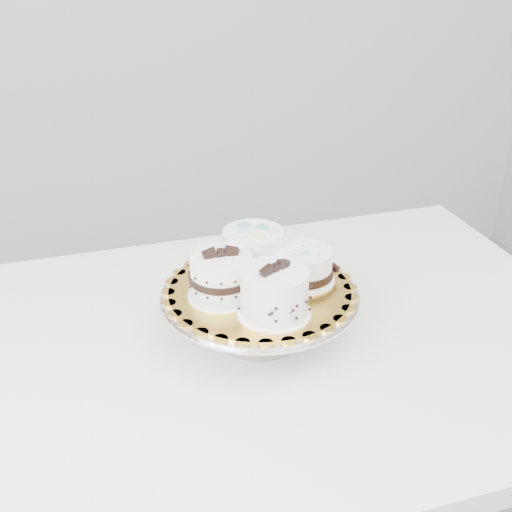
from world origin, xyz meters
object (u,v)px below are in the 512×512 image
object	(u,v)px
cake_stand	(260,306)
cake_swirl	(274,294)
table	(255,371)
cake_banded	(221,278)
cake_board	(260,290)
cake_dots	(253,251)
cake_ribbon	(303,266)

from	to	relation	value
cake_stand	cake_swirl	bearing A→B (deg)	-89.47
table	cake_swirl	xyz separation A→B (m)	(0.01, -0.07, 0.21)
cake_swirl	cake_banded	bearing A→B (deg)	105.25
table	cake_stand	distance (m)	0.14
cake_stand	cake_board	distance (m)	0.03
cake_stand	cake_board	xyz separation A→B (m)	(0.00, 0.00, 0.03)
cake_swirl	cake_dots	bearing A→B (deg)	61.20
cake_board	cake_banded	bearing A→B (deg)	-177.39
table	cake_swirl	size ratio (longest dim) A/B	8.89
cake_swirl	cake_dots	size ratio (longest dim) A/B	1.10
cake_dots	cake_ribbon	xyz separation A→B (m)	(0.07, -0.05, -0.01)
cake_stand	cake_swirl	size ratio (longest dim) A/B	2.37
cake_board	cake_ribbon	world-z (taller)	cake_ribbon
cake_board	cake_banded	size ratio (longest dim) A/B	2.71
table	cake_banded	distance (m)	0.21
cake_swirl	cake_ribbon	bearing A→B (deg)	21.56
cake_banded	cake_dots	bearing A→B (deg)	43.29
cake_swirl	cake_board	bearing A→B (deg)	64.19
cake_banded	cake_ribbon	xyz separation A→B (m)	(0.15, 0.01, -0.01)
cake_banded	cake_stand	bearing A→B (deg)	3.96
cake_board	cake_banded	xyz separation A→B (m)	(-0.07, -0.00, 0.04)
table	cake_banded	world-z (taller)	cake_banded
cake_board	cake_dots	world-z (taller)	cake_dots
cake_ribbon	cake_banded	bearing A→B (deg)	164.50
cake_swirl	cake_dots	distance (m)	0.14
table	cake_swirl	distance (m)	0.22
cake_dots	table	bearing A→B (deg)	-97.50
table	cake_ribbon	world-z (taller)	cake_ribbon
cake_board	cake_banded	distance (m)	0.08
cake_swirl	cake_ribbon	world-z (taller)	cake_swirl
cake_banded	cake_ribbon	distance (m)	0.15
cake_dots	cake_ribbon	bearing A→B (deg)	-30.24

